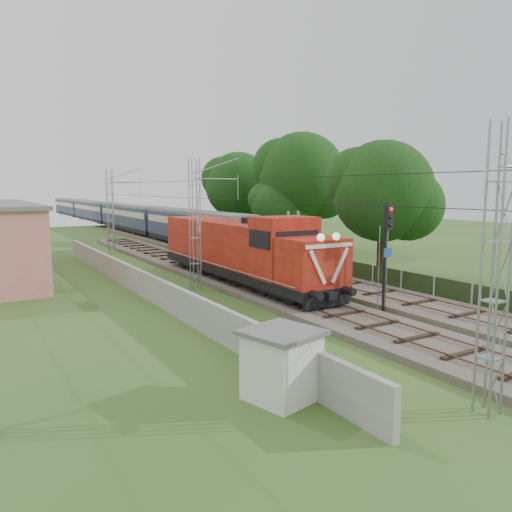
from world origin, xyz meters
TOP-DOWN VIEW (x-y plane):
  - ground at (0.00, 0.00)m, footprint 140.00×140.00m
  - track_main at (0.00, 7.00)m, footprint 4.20×70.00m
  - track_side at (5.00, 20.00)m, footprint 4.20×80.00m
  - catenary at (-2.95, 12.00)m, footprint 3.31×70.00m
  - boundary_wall at (-6.50, 12.00)m, footprint 0.25×40.00m
  - fence at (8.00, 3.00)m, footprint 0.12×32.00m
  - locomotive at (0.00, 11.62)m, footprint 3.17×18.12m
  - coach_rake at (5.00, 63.30)m, footprint 2.91×86.69m
  - signal_post at (2.72, 1.66)m, footprint 0.61×0.47m
  - relay_hut at (-7.40, -4.29)m, footprint 2.50×2.50m
  - tree_a at (10.04, 9.33)m, footprint 7.35×7.00m
  - tree_b at (14.05, 24.48)m, footprint 9.04×8.61m
  - tree_c at (11.48, 24.82)m, footprint 5.53×5.27m
  - tree_d at (12.20, 34.14)m, footprint 7.96×7.58m

SIDE VIEW (x-z plane):
  - ground at x=0.00m, z-range 0.00..0.00m
  - track_main at x=0.00m, z-range -0.04..0.41m
  - track_side at x=5.00m, z-range -0.04..0.41m
  - fence at x=8.00m, z-range 0.00..1.20m
  - boundary_wall at x=-6.50m, z-range 0.00..1.50m
  - relay_hut at x=-7.40m, z-range 0.01..2.12m
  - locomotive at x=0.00m, z-range 0.04..4.65m
  - coach_rake at x=5.00m, z-range 0.75..4.11m
  - signal_post at x=2.72m, z-range 1.03..6.53m
  - catenary at x=-2.95m, z-range 0.05..8.05m
  - tree_c at x=11.48m, z-range 0.88..8.05m
  - tree_a at x=10.04m, z-range 1.18..10.71m
  - tree_d at x=12.20m, z-range 1.28..11.59m
  - tree_b at x=14.05m, z-range 1.45..13.17m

